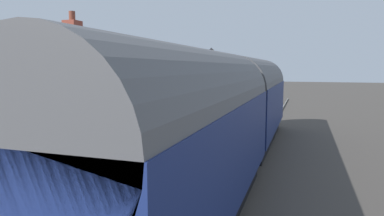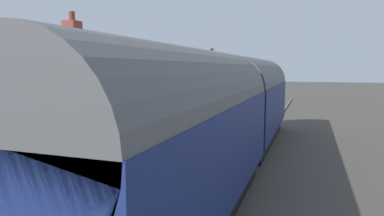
{
  "view_description": "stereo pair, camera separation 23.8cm",
  "coord_description": "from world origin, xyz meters",
  "px_view_note": "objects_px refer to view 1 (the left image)",
  "views": [
    {
      "loc": [
        -17.04,
        -3.55,
        3.84
      ],
      "look_at": [
        -1.83,
        1.5,
        1.93
      ],
      "focal_mm": 31.92,
      "sensor_mm": 36.0,
      "label": 1
    },
    {
      "loc": [
        -16.96,
        -3.78,
        3.84
      ],
      "look_at": [
        -1.83,
        1.5,
        1.93
      ],
      "focal_mm": 31.92,
      "sensor_mm": 36.0,
      "label": 2
    }
  ],
  "objects_px": {
    "planter_under_sign": "(214,98)",
    "bench_platform_end": "(214,99)",
    "station_building": "(95,101)",
    "planter_edge_far": "(193,97)",
    "train": "(230,111)",
    "bench_mid_platform": "(194,105)",
    "tree_behind_building": "(34,44)",
    "lamp_post_platform": "(211,70)",
    "planter_bench_right": "(25,149)",
    "station_sign_board": "(226,92)",
    "planter_corner_building": "(184,97)",
    "planter_bench_left": "(175,103)"
  },
  "relations": [
    {
      "from": "planter_edge_far",
      "to": "station_sign_board",
      "type": "bearing_deg",
      "value": -137.15
    },
    {
      "from": "bench_mid_platform",
      "to": "lamp_post_platform",
      "type": "height_order",
      "value": "lamp_post_platform"
    },
    {
      "from": "station_building",
      "to": "planter_bench_left",
      "type": "relative_size",
      "value": 9.33
    },
    {
      "from": "planter_bench_right",
      "to": "lamp_post_platform",
      "type": "xyz_separation_m",
      "value": [
        10.51,
        -3.07,
        2.35
      ]
    },
    {
      "from": "train",
      "to": "planter_bench_right",
      "type": "distance_m",
      "value": 7.09
    },
    {
      "from": "planter_bench_right",
      "to": "bench_mid_platform",
      "type": "bearing_deg",
      "value": -5.94
    },
    {
      "from": "station_building",
      "to": "planter_bench_right",
      "type": "xyz_separation_m",
      "value": [
        -4.68,
        -0.63,
        -1.04
      ]
    },
    {
      "from": "planter_corner_building",
      "to": "tree_behind_building",
      "type": "relative_size",
      "value": 0.12
    },
    {
      "from": "planter_corner_building",
      "to": "tree_behind_building",
      "type": "bearing_deg",
      "value": 141.87
    },
    {
      "from": "planter_corner_building",
      "to": "lamp_post_platform",
      "type": "xyz_separation_m",
      "value": [
        -8.22,
        -4.56,
        2.32
      ]
    },
    {
      "from": "planter_under_sign",
      "to": "bench_platform_end",
      "type": "bearing_deg",
      "value": -166.35
    },
    {
      "from": "train",
      "to": "bench_mid_platform",
      "type": "relative_size",
      "value": 14.09
    },
    {
      "from": "station_building",
      "to": "planter_under_sign",
      "type": "relative_size",
      "value": 10.26
    },
    {
      "from": "station_building",
      "to": "bench_mid_platform",
      "type": "distance_m",
      "value": 8.37
    },
    {
      "from": "bench_mid_platform",
      "to": "planter_corner_building",
      "type": "relative_size",
      "value": 1.72
    },
    {
      "from": "train",
      "to": "tree_behind_building",
      "type": "bearing_deg",
      "value": 69.19
    },
    {
      "from": "bench_mid_platform",
      "to": "tree_behind_building",
      "type": "xyz_separation_m",
      "value": [
        -3.0,
        9.86,
        3.91
      ]
    },
    {
      "from": "station_building",
      "to": "station_sign_board",
      "type": "xyz_separation_m",
      "value": [
        10.48,
        -3.53,
        -0.27
      ]
    },
    {
      "from": "planter_bench_right",
      "to": "station_sign_board",
      "type": "height_order",
      "value": "station_sign_board"
    },
    {
      "from": "lamp_post_platform",
      "to": "station_sign_board",
      "type": "height_order",
      "value": "lamp_post_platform"
    },
    {
      "from": "planter_corner_building",
      "to": "tree_behind_building",
      "type": "height_order",
      "value": "tree_behind_building"
    },
    {
      "from": "planter_bench_right",
      "to": "station_sign_board",
      "type": "bearing_deg",
      "value": -10.84
    },
    {
      "from": "station_building",
      "to": "bench_mid_platform",
      "type": "height_order",
      "value": "station_building"
    },
    {
      "from": "planter_under_sign",
      "to": "planter_bench_left",
      "type": "bearing_deg",
      "value": 162.21
    },
    {
      "from": "station_building",
      "to": "planter_edge_far",
      "type": "distance_m",
      "value": 14.57
    },
    {
      "from": "train",
      "to": "bench_mid_platform",
      "type": "bearing_deg",
      "value": 26.44
    },
    {
      "from": "station_sign_board",
      "to": "tree_behind_building",
      "type": "height_order",
      "value": "tree_behind_building"
    },
    {
      "from": "train",
      "to": "planter_bench_right",
      "type": "bearing_deg",
      "value": 129.03
    },
    {
      "from": "planter_bench_right",
      "to": "planter_corner_building",
      "type": "height_order",
      "value": "planter_corner_building"
    },
    {
      "from": "bench_platform_end",
      "to": "station_sign_board",
      "type": "distance_m",
      "value": 2.7
    },
    {
      "from": "lamp_post_platform",
      "to": "station_sign_board",
      "type": "xyz_separation_m",
      "value": [
        4.65,
        0.16,
        -1.58
      ]
    },
    {
      "from": "planter_under_sign",
      "to": "planter_bench_right",
      "type": "bearing_deg",
      "value": 176.98
    },
    {
      "from": "train",
      "to": "station_sign_board",
      "type": "distance_m",
      "value": 11.04
    },
    {
      "from": "train",
      "to": "lamp_post_platform",
      "type": "relative_size",
      "value": 4.98
    },
    {
      "from": "planter_corner_building",
      "to": "station_building",
      "type": "bearing_deg",
      "value": -176.48
    },
    {
      "from": "train",
      "to": "planter_edge_far",
      "type": "relative_size",
      "value": 24.92
    },
    {
      "from": "planter_under_sign",
      "to": "lamp_post_platform",
      "type": "bearing_deg",
      "value": -166.42
    },
    {
      "from": "bench_mid_platform",
      "to": "station_sign_board",
      "type": "relative_size",
      "value": 0.9
    },
    {
      "from": "train",
      "to": "lamp_post_platform",
      "type": "bearing_deg",
      "value": 21.54
    },
    {
      "from": "station_building",
      "to": "bench_mid_platform",
      "type": "bearing_deg",
      "value": -13.6
    },
    {
      "from": "station_building",
      "to": "train",
      "type": "bearing_deg",
      "value": -92.36
    },
    {
      "from": "bench_mid_platform",
      "to": "station_sign_board",
      "type": "height_order",
      "value": "station_sign_board"
    },
    {
      "from": "planter_bench_left",
      "to": "planter_corner_building",
      "type": "bearing_deg",
      "value": 11.37
    },
    {
      "from": "train",
      "to": "lamp_post_platform",
      "type": "distance_m",
      "value": 6.7
    },
    {
      "from": "planter_bench_right",
      "to": "tree_behind_building",
      "type": "xyz_separation_m",
      "value": [
        9.75,
        8.53,
        3.96
      ]
    },
    {
      "from": "bench_mid_platform",
      "to": "tree_behind_building",
      "type": "relative_size",
      "value": 0.21
    },
    {
      "from": "station_building",
      "to": "lamp_post_platform",
      "type": "distance_m",
      "value": 7.02
    },
    {
      "from": "planter_under_sign",
      "to": "planter_corner_building",
      "type": "height_order",
      "value": "planter_corner_building"
    },
    {
      "from": "station_building",
      "to": "planter_bench_right",
      "type": "height_order",
      "value": "station_building"
    },
    {
      "from": "station_sign_board",
      "to": "tree_behind_building",
      "type": "relative_size",
      "value": 0.23
    }
  ]
}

